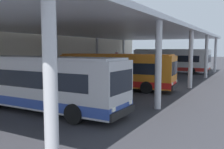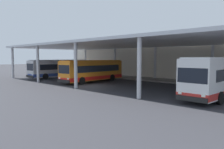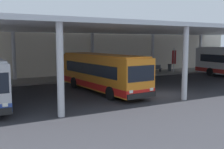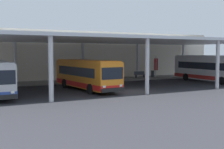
% 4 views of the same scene
% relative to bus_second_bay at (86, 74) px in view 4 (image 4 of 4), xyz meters
% --- Properties ---
extents(ground_plane, '(200.00, 200.00, 0.00)m').
position_rel_bus_second_bay_xyz_m(ground_plane, '(3.80, -3.25, -1.66)').
color(ground_plane, '#333338').
extents(platform_kerb, '(42.00, 4.50, 0.18)m').
position_rel_bus_second_bay_xyz_m(platform_kerb, '(3.80, 8.50, -1.57)').
color(platform_kerb, gray).
rests_on(platform_kerb, ground).
extents(station_building_facade, '(48.00, 1.60, 7.09)m').
position_rel_bus_second_bay_xyz_m(station_building_facade, '(3.80, 11.75, 1.89)').
color(station_building_facade, beige).
rests_on(station_building_facade, ground).
extents(canopy_shelter, '(40.00, 17.00, 5.55)m').
position_rel_bus_second_bay_xyz_m(canopy_shelter, '(3.80, 2.25, 3.63)').
color(canopy_shelter, silver).
rests_on(canopy_shelter, ground).
extents(bus_second_bay, '(3.32, 10.69, 3.17)m').
position_rel_bus_second_bay_xyz_m(bus_second_bay, '(0.00, 0.00, 0.00)').
color(bus_second_bay, orange).
rests_on(bus_second_bay, ground).
extents(bus_middle_bay, '(2.88, 11.38, 3.57)m').
position_rel_bus_second_bay_xyz_m(bus_middle_bay, '(17.81, 0.07, 0.19)').
color(bus_middle_bay, white).
rests_on(bus_middle_bay, ground).
extents(bench_waiting, '(1.80, 0.45, 0.92)m').
position_rel_bus_second_bay_xyz_m(bench_waiting, '(12.36, 8.57, -0.99)').
color(bench_waiting, '#4C515B').
rests_on(bench_waiting, platform_kerb).
extents(trash_bin, '(0.52, 0.52, 0.98)m').
position_rel_bus_second_bay_xyz_m(trash_bin, '(14.68, 8.49, -0.98)').
color(trash_bin, '#33383D').
rests_on(trash_bin, platform_kerb).
extents(banner_sign, '(0.70, 0.12, 3.20)m').
position_rel_bus_second_bay_xyz_m(banner_sign, '(14.72, 7.69, 0.32)').
color(banner_sign, '#B2B2B7').
rests_on(banner_sign, platform_kerb).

